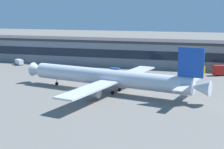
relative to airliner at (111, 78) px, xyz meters
The scene contains 8 objects.
ground_plane 13.64m from the airliner, behind, with size 600.00×600.00×0.00m, color slate.
terminal_building 57.08m from the airliner, 102.92° to the left, with size 190.64×16.62×12.05m.
airliner is the anchor object (origin of this frame).
baggage_tug 35.75m from the airliner, 104.01° to the left, with size 3.76×2.37×1.85m.
fuel_truck 48.05m from the airliner, 59.33° to the left, with size 8.41×7.27×3.35m.
crew_van 70.51m from the airliner, 145.11° to the left, with size 5.49×4.86×2.55m.
catering_truck 52.63m from the airliner, 48.50° to the left, with size 7.59×5.59×4.15m.
traffic_cone_0 14.30m from the airliner, 94.49° to the right, with size 0.51×0.51×0.64m, color #F2590C.
Camera 1 is at (42.83, -101.90, 26.56)m, focal length 54.83 mm.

